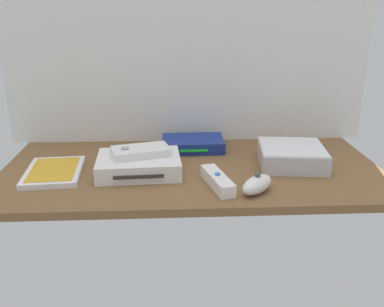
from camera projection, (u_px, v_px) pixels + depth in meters
ground_plane at (192, 171)px, 112.64cm from camera, size 100.00×48.00×2.00cm
back_wall at (188, 36)px, 124.73cm from camera, size 110.00×1.20×64.00cm
game_console at (139, 165)px, 108.31cm from camera, size 21.86×17.39×4.40cm
mini_computer at (292, 156)px, 113.48cm from camera, size 18.80×18.80×5.30cm
game_case at (54, 172)px, 107.54cm from camera, size 15.03×19.99×1.56cm
network_router at (193, 144)px, 125.92cm from camera, size 18.14×12.55×3.40cm
remote_wand at (217, 181)px, 100.29cm from camera, size 7.13×15.23×3.40cm
remote_nunchuk at (257, 184)px, 96.89cm from camera, size 10.12×10.24×5.10cm
remote_classic_pad at (141, 151)px, 108.35cm from camera, size 15.97×11.43×2.40cm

